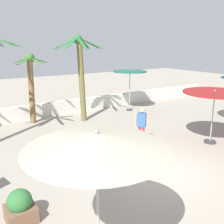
{
  "coord_description": "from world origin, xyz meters",
  "views": [
    {
      "loc": [
        -5.85,
        -5.87,
        4.24
      ],
      "look_at": [
        0.0,
        3.05,
        1.4
      ],
      "focal_mm": 41.2,
      "sensor_mm": 36.0,
      "label": 1
    }
  ],
  "objects_px": {
    "palm_tree_1": "(31,80)",
    "guest_0": "(142,123)",
    "palm_tree_2": "(80,67)",
    "patio_umbrella_1": "(130,73)",
    "patio_umbrella_4": "(215,95)",
    "planter": "(20,207)",
    "patio_umbrella_0": "(97,142)"
  },
  "relations": [
    {
      "from": "palm_tree_1",
      "to": "guest_0",
      "type": "bearing_deg",
      "value": -63.61
    },
    {
      "from": "palm_tree_1",
      "to": "guest_0",
      "type": "xyz_separation_m",
      "value": [
        2.87,
        -5.79,
        -1.37
      ]
    },
    {
      "from": "guest_0",
      "to": "patio_umbrella_4",
      "type": "bearing_deg",
      "value": -28.33
    },
    {
      "from": "patio_umbrella_1",
      "to": "planter",
      "type": "distance_m",
      "value": 11.62
    },
    {
      "from": "patio_umbrella_4",
      "to": "palm_tree_1",
      "type": "relative_size",
      "value": 0.7
    },
    {
      "from": "patio_umbrella_1",
      "to": "guest_0",
      "type": "xyz_separation_m",
      "value": [
        -3.19,
        -5.08,
        -1.42
      ]
    },
    {
      "from": "palm_tree_1",
      "to": "palm_tree_2",
      "type": "distance_m",
      "value": 2.71
    },
    {
      "from": "palm_tree_1",
      "to": "patio_umbrella_1",
      "type": "bearing_deg",
      "value": -6.68
    },
    {
      "from": "patio_umbrella_1",
      "to": "palm_tree_1",
      "type": "relative_size",
      "value": 0.71
    },
    {
      "from": "patio_umbrella_1",
      "to": "palm_tree_1",
      "type": "xyz_separation_m",
      "value": [
        -6.06,
        0.71,
        -0.05
      ]
    },
    {
      "from": "guest_0",
      "to": "patio_umbrella_0",
      "type": "bearing_deg",
      "value": -136.66
    },
    {
      "from": "patio_umbrella_4",
      "to": "palm_tree_2",
      "type": "xyz_separation_m",
      "value": [
        -3.24,
        6.11,
        0.91
      ]
    },
    {
      "from": "palm_tree_1",
      "to": "planter",
      "type": "xyz_separation_m",
      "value": [
        -2.76,
        -7.99,
        -1.99
      ]
    },
    {
      "from": "patio_umbrella_4",
      "to": "palm_tree_1",
      "type": "xyz_separation_m",
      "value": [
        -5.6,
        7.26,
        0.24
      ]
    },
    {
      "from": "patio_umbrella_4",
      "to": "guest_0",
      "type": "relative_size",
      "value": 1.6
    },
    {
      "from": "patio_umbrella_0",
      "to": "palm_tree_1",
      "type": "relative_size",
      "value": 0.75
    },
    {
      "from": "palm_tree_1",
      "to": "guest_0",
      "type": "distance_m",
      "value": 6.6
    },
    {
      "from": "palm_tree_1",
      "to": "guest_0",
      "type": "height_order",
      "value": "palm_tree_1"
    },
    {
      "from": "patio_umbrella_4",
      "to": "guest_0",
      "type": "bearing_deg",
      "value": 151.67
    },
    {
      "from": "patio_umbrella_4",
      "to": "palm_tree_2",
      "type": "height_order",
      "value": "palm_tree_2"
    },
    {
      "from": "palm_tree_2",
      "to": "guest_0",
      "type": "xyz_separation_m",
      "value": [
        0.51,
        -4.64,
        -2.03
      ]
    },
    {
      "from": "palm_tree_2",
      "to": "planter",
      "type": "relative_size",
      "value": 5.55
    },
    {
      "from": "patio_umbrella_0",
      "to": "palm_tree_2",
      "type": "relative_size",
      "value": 0.61
    },
    {
      "from": "palm_tree_1",
      "to": "palm_tree_2",
      "type": "relative_size",
      "value": 0.8
    },
    {
      "from": "patio_umbrella_0",
      "to": "patio_umbrella_4",
      "type": "relative_size",
      "value": 1.08
    },
    {
      "from": "patio_umbrella_4",
      "to": "palm_tree_1",
      "type": "height_order",
      "value": "palm_tree_1"
    },
    {
      "from": "patio_umbrella_1",
      "to": "palm_tree_1",
      "type": "height_order",
      "value": "palm_tree_1"
    },
    {
      "from": "patio_umbrella_0",
      "to": "palm_tree_2",
      "type": "distance_m",
      "value": 10.05
    },
    {
      "from": "patio_umbrella_4",
      "to": "guest_0",
      "type": "height_order",
      "value": "patio_umbrella_4"
    },
    {
      "from": "patio_umbrella_1",
      "to": "guest_0",
      "type": "bearing_deg",
      "value": -122.11
    },
    {
      "from": "guest_0",
      "to": "palm_tree_1",
      "type": "bearing_deg",
      "value": 116.39
    },
    {
      "from": "guest_0",
      "to": "planter",
      "type": "bearing_deg",
      "value": -158.59
    }
  ]
}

